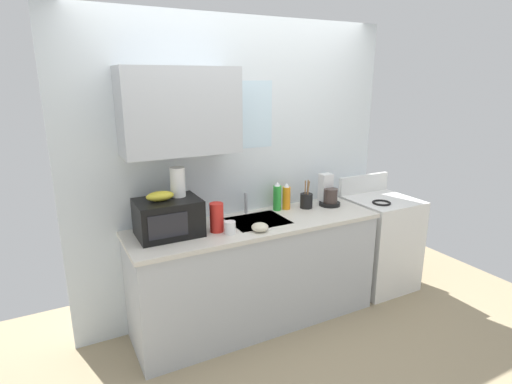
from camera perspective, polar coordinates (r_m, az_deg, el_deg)
kitchen_wall_assembly at (r=3.41m, az=-3.98°, el=4.36°), size 2.84×0.42×2.50m
counter_unit at (r=3.48m, az=0.01°, el=-11.02°), size 2.07×0.63×0.90m
sink_faucet at (r=3.49m, az=-1.43°, el=-1.52°), size 0.03×0.03×0.18m
stove_range at (r=4.25m, az=16.80°, el=-6.67°), size 0.60×0.60×1.08m
microwave at (r=3.06m, az=-12.14°, el=-3.50°), size 0.46×0.35×0.27m
banana_bunch at (r=3.00m, az=-13.24°, el=-0.55°), size 0.20×0.11×0.07m
paper_towel_roll at (r=3.07m, az=-10.86°, el=1.38°), size 0.11×0.11×0.22m
coffee_maker at (r=3.78m, az=10.02°, el=-0.22°), size 0.19×0.21×0.28m
dish_soap_bottle_green at (r=3.57m, az=2.97°, el=-0.68°), size 0.07×0.07×0.25m
dish_soap_bottle_orange at (r=3.61m, az=4.26°, el=-0.68°), size 0.07×0.07×0.24m
cereal_canister at (r=3.08m, az=-5.51°, el=-3.55°), size 0.10×0.10×0.22m
mug_white at (r=3.05m, az=-3.64°, el=-4.98°), size 0.08×0.08×0.09m
utensil_crock at (r=3.67m, az=7.03°, el=-1.16°), size 0.11×0.11×0.25m
small_bowl at (r=3.10m, az=0.55°, el=-4.93°), size 0.13×0.13×0.06m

